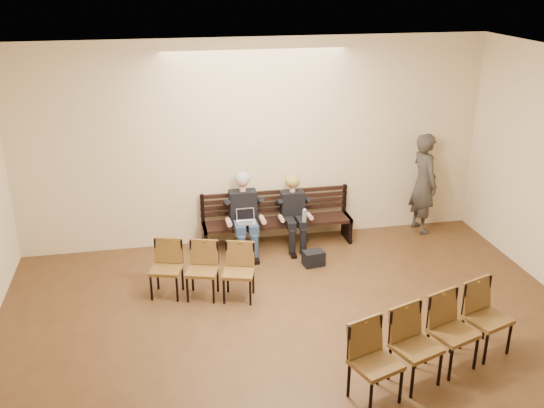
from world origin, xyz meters
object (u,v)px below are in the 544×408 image
at_px(chair_row_back, 435,341).
at_px(chair_row_front, 202,271).
at_px(passerby, 424,176).
at_px(water_bottle, 304,222).
at_px(seated_man, 244,214).
at_px(bag, 314,258).
at_px(bench, 277,233).
at_px(laptop, 247,225).
at_px(seated_woman, 294,216).

bearing_deg(chair_row_back, chair_row_front, 117.29).
relative_size(passerby, chair_row_back, 0.93).
bearing_deg(chair_row_back, water_bottle, 81.83).
relative_size(seated_man, chair_row_front, 0.90).
distance_m(water_bottle, bag, 0.65).
height_order(bench, seated_man, seated_man).
distance_m(laptop, bag, 1.23).
relative_size(water_bottle, passerby, 0.11).
distance_m(bench, laptop, 0.75).
xyz_separation_m(seated_woman, passerby, (2.45, 0.22, 0.48)).
height_order(seated_man, chair_row_front, seated_man).
bearing_deg(bench, laptop, -150.74).
xyz_separation_m(laptop, chair_row_back, (1.65, -3.57, -0.09)).
xyz_separation_m(water_bottle, passerby, (2.33, 0.52, 0.48)).
relative_size(water_bottle, chair_row_back, 0.10).
xyz_separation_m(seated_woman, chair_row_front, (-1.70, -1.42, -0.15)).
bearing_deg(bag, chair_row_back, -77.80).
xyz_separation_m(bag, chair_row_back, (0.65, -3.01, 0.35)).
bearing_deg(water_bottle, bench, 131.32).
height_order(laptop, water_bottle, water_bottle).
xyz_separation_m(bench, seated_woman, (0.26, -0.12, 0.35)).
bearing_deg(laptop, bench, 43.01).
distance_m(seated_woman, water_bottle, 0.32).
height_order(water_bottle, chair_row_front, chair_row_front).
height_order(seated_woman, chair_row_front, seated_woman).
bearing_deg(seated_man, water_bottle, -17.22).
relative_size(bench, seated_man, 1.91).
relative_size(passerby, chair_row_front, 1.40).
height_order(chair_row_front, chair_row_back, chair_row_back).
bearing_deg(chair_row_back, laptop, 95.38).
bearing_deg(laptop, seated_man, 106.52).
bearing_deg(water_bottle, seated_woman, 110.68).
xyz_separation_m(bag, chair_row_front, (-1.85, -0.65, 0.30)).
xyz_separation_m(bench, seated_man, (-0.60, -0.12, 0.45)).
height_order(seated_woman, chair_row_back, seated_woman).
bearing_deg(chair_row_front, bench, 63.87).
distance_m(seated_man, passerby, 3.33).
distance_m(seated_man, laptop, 0.24).
xyz_separation_m(laptop, water_bottle, (0.96, -0.09, 0.01)).
bearing_deg(passerby, chair_row_back, 151.40).
bearing_deg(passerby, laptop, 91.12).
relative_size(laptop, chair_row_back, 0.13).
bearing_deg(bench, chair_row_back, -74.71).
distance_m(bench, chair_row_back, 4.05).
height_order(bench, seated_woman, seated_woman).
bearing_deg(passerby, bag, 107.04).
distance_m(bench, seated_woman, 0.45).
bearing_deg(chair_row_front, passerby, 38.52).
relative_size(seated_woman, laptop, 3.77).
distance_m(water_bottle, chair_row_front, 2.13).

